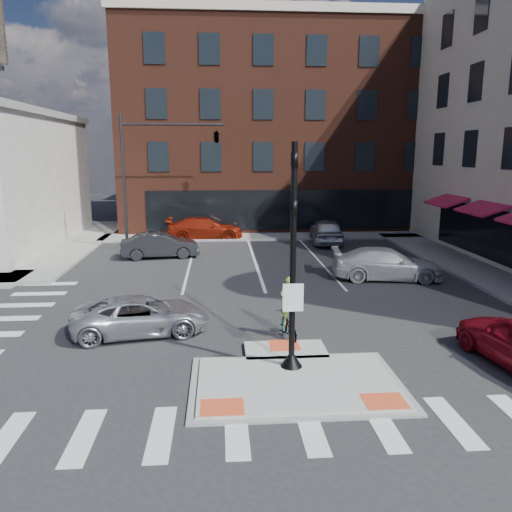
{
  "coord_description": "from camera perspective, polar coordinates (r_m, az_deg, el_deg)",
  "views": [
    {
      "loc": [
        -1.9,
        -12.19,
        5.85
      ],
      "look_at": [
        -0.54,
        6.14,
        2.0
      ],
      "focal_mm": 35.0,
      "sensor_mm": 36.0,
      "label": 1
    }
  ],
  "objects": [
    {
      "name": "building_n",
      "position": [
        44.49,
        2.16,
        14.35
      ],
      "size": [
        24.4,
        18.4,
        15.5
      ],
      "color": "#512519",
      "rests_on": "ground"
    },
    {
      "name": "building_far_right",
      "position": [
        67.08,
        5.23,
        11.92
      ],
      "size": [
        12.0,
        12.0,
        12.0
      ],
      "primitive_type": "cube",
      "color": "brown",
      "rests_on": "ground"
    },
    {
      "name": "bg_car_dark",
      "position": [
        28.46,
        -10.91,
        1.21
      ],
      "size": [
        4.46,
        2.05,
        1.42
      ],
      "primitive_type": "imported",
      "rotation": [
        0.0,
        0.0,
        1.7
      ],
      "color": "#27272C",
      "rests_on": "ground"
    },
    {
      "name": "sidewalk_n",
      "position": [
        35.02,
        3.87,
        2.32
      ],
      "size": [
        26.0,
        3.0,
        0.15
      ],
      "primitive_type": "cube",
      "color": "gray",
      "rests_on": "ground"
    },
    {
      "name": "signal_pole",
      "position": [
        13.2,
        4.2,
        -3.56
      ],
      "size": [
        0.6,
        0.6,
        5.98
      ],
      "color": "black",
      "rests_on": "refuge_island"
    },
    {
      "name": "mast_arm_signal",
      "position": [
        30.23,
        -7.39,
        12.42
      ],
      "size": [
        6.1,
        2.24,
        8.0
      ],
      "color": "black",
      "rests_on": "ground"
    },
    {
      "name": "building_far_left",
      "position": [
        64.23,
        -6.22,
        11.02
      ],
      "size": [
        10.0,
        12.0,
        10.0
      ],
      "primitive_type": "cube",
      "color": "slate",
      "rests_on": "ground"
    },
    {
      "name": "ground",
      "position": [
        13.65,
        4.29,
        -13.58
      ],
      "size": [
        120.0,
        120.0,
        0.0
      ],
      "primitive_type": "plane",
      "color": "#28282B",
      "rests_on": "ground"
    },
    {
      "name": "refuge_island",
      "position": [
        13.4,
        4.46,
        -13.85
      ],
      "size": [
        5.4,
        4.65,
        0.13
      ],
      "color": "gray",
      "rests_on": "ground"
    },
    {
      "name": "bg_car_red",
      "position": [
        34.09,
        -5.87,
        3.17
      ],
      "size": [
        5.17,
        2.17,
        1.49
      ],
      "primitive_type": "imported",
      "rotation": [
        0.0,
        0.0,
        1.59
      ],
      "color": "maroon",
      "rests_on": "ground"
    },
    {
      "name": "silver_suv",
      "position": [
        16.8,
        -13.01,
        -6.64
      ],
      "size": [
        4.7,
        2.77,
        1.23
      ],
      "primitive_type": "imported",
      "rotation": [
        0.0,
        0.0,
        1.74
      ],
      "color": "silver",
      "rests_on": "ground"
    },
    {
      "name": "cyclist",
      "position": [
        16.0,
        3.74,
        -7.04
      ],
      "size": [
        0.78,
        1.63,
        2.03
      ],
      "rotation": [
        0.0,
        0.0,
        3.3
      ],
      "color": "#3F3F44",
      "rests_on": "ground"
    },
    {
      "name": "bg_car_silver",
      "position": [
        32.65,
        8.03,
        2.83
      ],
      "size": [
        2.35,
        4.9,
        1.61
      ],
      "primitive_type": "imported",
      "rotation": [
        0.0,
        0.0,
        3.04
      ],
      "color": "#B7B9BF",
      "rests_on": "ground"
    },
    {
      "name": "white_pickup",
      "position": [
        23.99,
        14.68,
        -0.88
      ],
      "size": [
        5.27,
        2.71,
        1.46
      ],
      "primitive_type": "imported",
      "rotation": [
        0.0,
        0.0,
        1.43
      ],
      "color": "silver",
      "rests_on": "ground"
    },
    {
      "name": "sidewalk_e",
      "position": [
        26.21,
        24.9,
        -2.01
      ],
      "size": [
        3.0,
        24.0,
        0.15
      ],
      "primitive_type": "cube",
      "color": "gray",
      "rests_on": "ground"
    }
  ]
}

